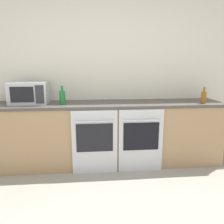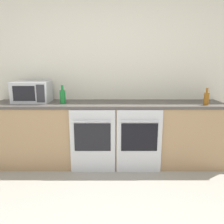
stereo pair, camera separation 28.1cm
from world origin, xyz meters
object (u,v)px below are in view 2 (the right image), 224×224
Objects in this scene: oven_right at (139,141)px; bottle_green at (63,96)px; microwave at (32,92)px; oven_left at (93,141)px; bottle_amber at (206,98)px.

bottle_green reaches higher than oven_right.
microwave is at bearing 166.90° from oven_right.
bottle_amber is (1.52, 0.14, 0.56)m from oven_left.
microwave is 1.94× the size of bottle_green.
bottle_green is at bearing 167.72° from oven_right.
microwave is at bearing 165.07° from bottle_green.
bottle_green is (-0.42, 0.23, 0.57)m from oven_left.
oven_right is at bearing 0.00° from oven_left.
oven_left and oven_right have the same top height.
microwave is 0.48m from bottle_green.
bottle_amber is at bearing 8.75° from oven_right.
bottle_green is (0.46, -0.12, -0.05)m from microwave.
microwave reaches higher than bottle_green.
bottle_green is at bearing 177.43° from bottle_amber.
microwave is (-1.50, 0.35, 0.62)m from oven_right.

